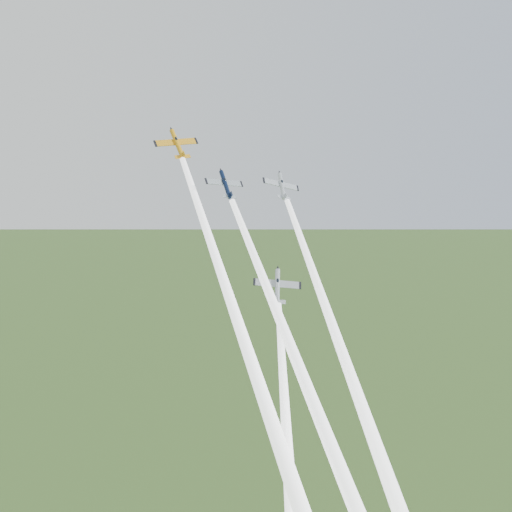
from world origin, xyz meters
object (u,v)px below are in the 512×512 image
at_px(plane_yellow, 177,144).
at_px(plane_silver_right, 282,186).
at_px(plane_silver_low, 277,286).
at_px(plane_navy, 225,184).

relative_size(plane_yellow, plane_silver_right, 1.06).
bearing_deg(plane_silver_right, plane_silver_low, -119.89).
distance_m(plane_yellow, plane_silver_low, 28.96).
bearing_deg(plane_yellow, plane_navy, -64.83).
xyz_separation_m(plane_yellow, plane_navy, (5.23, -8.66, -6.46)).
bearing_deg(plane_yellow, plane_silver_low, -51.32).
bearing_deg(plane_silver_low, plane_silver_right, 81.62).
relative_size(plane_yellow, plane_navy, 1.14).
xyz_separation_m(plane_navy, plane_silver_low, (7.32, -4.05, -16.33)).
height_order(plane_navy, plane_silver_right, plane_navy).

